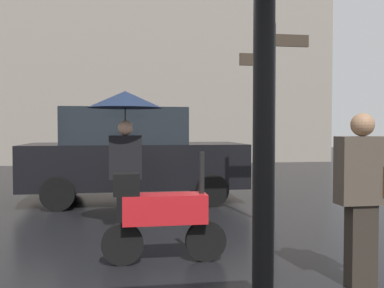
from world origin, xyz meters
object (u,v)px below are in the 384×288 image
at_px(parked_scooter, 161,214).
at_px(parked_car_left, 133,154).
at_px(pedestrian_with_umbrella, 125,119).
at_px(street_signpost, 273,104).
at_px(pedestrian_with_bag, 363,189).

xyz_separation_m(parked_scooter, parked_car_left, (-0.22, 4.28, 0.41)).
bearing_deg(pedestrian_with_umbrella, parked_car_left, -46.60).
xyz_separation_m(pedestrian_with_umbrella, parked_car_left, (0.16, 2.78, -0.67)).
bearing_deg(street_signpost, pedestrian_with_bag, -90.58).
bearing_deg(pedestrian_with_bag, street_signpost, -102.28).
bearing_deg(pedestrian_with_umbrella, pedestrian_with_bag, 177.68).
bearing_deg(parked_car_left, street_signpost, 114.07).
relative_size(pedestrian_with_bag, street_signpost, 0.53).
relative_size(parked_scooter, street_signpost, 0.45).
bearing_deg(parked_car_left, parked_scooter, 79.88).
height_order(pedestrian_with_bag, parked_car_left, parked_car_left).
height_order(pedestrian_with_bag, street_signpost, street_signpost).
bearing_deg(street_signpost, pedestrian_with_umbrella, -178.63).
bearing_deg(pedestrian_with_bag, parked_car_left, -80.66).
distance_m(pedestrian_with_umbrella, parked_car_left, 2.87).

